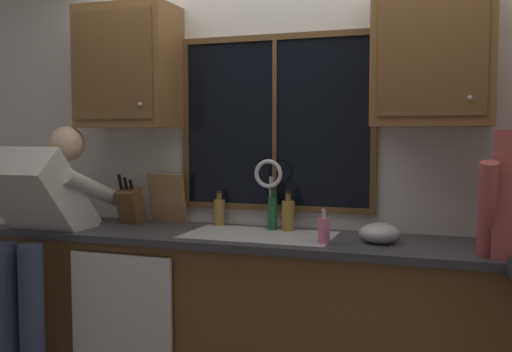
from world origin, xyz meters
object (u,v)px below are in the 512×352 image
(cutting_board, at_px, (167,198))
(bottle_green_glass, at_px, (219,211))
(person_standing, at_px, (38,227))
(bottle_amber_small, at_px, (272,212))
(mixing_bowl, at_px, (380,233))
(knife_block, at_px, (131,206))
(bottle_tall_clear, at_px, (288,215))
(soap_dispenser, at_px, (324,230))

(cutting_board, height_order, bottle_green_glass, cutting_board)
(person_standing, bearing_deg, bottle_amber_small, 20.72)
(person_standing, height_order, bottle_green_glass, person_standing)
(person_standing, xyz_separation_m, mixing_bowl, (1.85, 0.28, 0.02))
(cutting_board, bearing_deg, knife_block, -154.83)
(bottle_tall_clear, bearing_deg, knife_block, -177.04)
(person_standing, relative_size, bottle_green_glass, 7.37)
(bottle_green_glass, bearing_deg, cutting_board, -178.00)
(soap_dispenser, distance_m, bottle_green_glass, 0.80)
(soap_dispenser, height_order, bottle_tall_clear, bottle_tall_clear)
(person_standing, height_order, mixing_bowl, person_standing)
(cutting_board, xyz_separation_m, bottle_green_glass, (0.34, 0.01, -0.07))
(mixing_bowl, relative_size, bottle_amber_small, 0.86)
(knife_block, distance_m, bottle_amber_small, 0.89)
(knife_block, height_order, bottle_tall_clear, knife_block)
(cutting_board, xyz_separation_m, soap_dispenser, (1.05, -0.35, -0.08))
(cutting_board, bearing_deg, mixing_bowl, -9.99)
(cutting_board, distance_m, mixing_bowl, 1.33)
(person_standing, height_order, bottle_tall_clear, person_standing)
(person_standing, bearing_deg, soap_dispenser, 5.63)
(knife_block, bearing_deg, bottle_green_glass, 11.13)
(soap_dispenser, xyz_separation_m, bottle_tall_clear, (-0.27, 0.31, 0.02))
(bottle_amber_small, bearing_deg, soap_dispenser, -40.39)
(bottle_tall_clear, height_order, bottle_amber_small, bottle_amber_small)
(knife_block, relative_size, bottle_green_glass, 1.57)
(soap_dispenser, relative_size, bottle_green_glass, 0.87)
(knife_block, height_order, mixing_bowl, knife_block)
(bottle_green_glass, bearing_deg, bottle_amber_small, -8.95)
(bottle_amber_small, bearing_deg, knife_block, -176.72)
(mixing_bowl, height_order, bottle_green_glass, bottle_green_glass)
(knife_block, relative_size, soap_dispenser, 1.80)
(knife_block, bearing_deg, cutting_board, 25.17)
(soap_dispenser, relative_size, bottle_tall_clear, 0.80)
(person_standing, xyz_separation_m, bottle_green_glass, (0.88, 0.52, 0.06))
(person_standing, distance_m, soap_dispenser, 1.60)
(cutting_board, height_order, bottle_tall_clear, cutting_board)
(mixing_bowl, bearing_deg, bottle_amber_small, 163.21)
(mixing_bowl, relative_size, soap_dispenser, 1.16)
(bottle_tall_clear, bearing_deg, cutting_board, 176.81)
(mixing_bowl, xyz_separation_m, bottle_green_glass, (-0.97, 0.24, 0.04))
(mixing_bowl, xyz_separation_m, bottle_amber_small, (-0.62, 0.19, 0.05))
(soap_dispenser, distance_m, bottle_tall_clear, 0.41)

